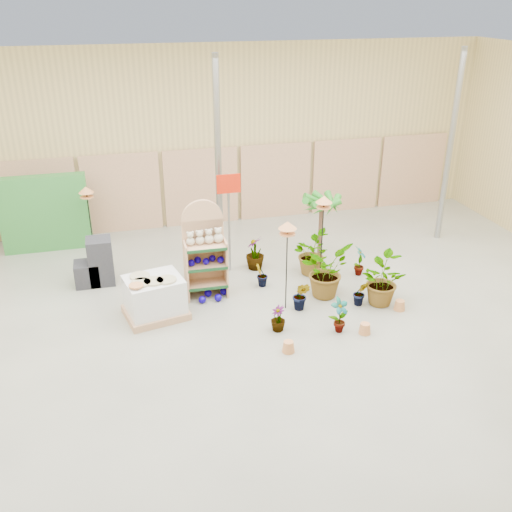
{
  "coord_description": "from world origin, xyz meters",
  "views": [
    {
      "loc": [
        -2.19,
        -8.02,
        5.6
      ],
      "look_at": [
        0.3,
        1.5,
        1.0
      ],
      "focal_mm": 40.0,
      "sensor_mm": 36.0,
      "label": 1
    }
  ],
  "objects_px": {
    "potted_plant_2": "(325,270)",
    "bird_table_front": "(288,228)",
    "display_shelf": "(204,252)",
    "pallet_stack": "(155,297)"
  },
  "relations": [
    {
      "from": "potted_plant_2",
      "to": "bird_table_front",
      "type": "bearing_deg",
      "value": -160.62
    },
    {
      "from": "display_shelf",
      "to": "pallet_stack",
      "type": "xyz_separation_m",
      "value": [
        -1.08,
        -0.68,
        -0.5
      ]
    },
    {
      "from": "display_shelf",
      "to": "pallet_stack",
      "type": "relative_size",
      "value": 1.54
    },
    {
      "from": "display_shelf",
      "to": "potted_plant_2",
      "type": "xyz_separation_m",
      "value": [
        2.3,
        -0.71,
        -0.35
      ]
    },
    {
      "from": "pallet_stack",
      "to": "potted_plant_2",
      "type": "relative_size",
      "value": 1.16
    },
    {
      "from": "pallet_stack",
      "to": "bird_table_front",
      "type": "bearing_deg",
      "value": -19.93
    },
    {
      "from": "potted_plant_2",
      "to": "display_shelf",
      "type": "bearing_deg",
      "value": 162.9
    },
    {
      "from": "pallet_stack",
      "to": "potted_plant_2",
      "type": "bearing_deg",
      "value": -12.3
    },
    {
      "from": "pallet_stack",
      "to": "bird_table_front",
      "type": "height_order",
      "value": "bird_table_front"
    },
    {
      "from": "pallet_stack",
      "to": "potted_plant_2",
      "type": "distance_m",
      "value": 3.38
    }
  ]
}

